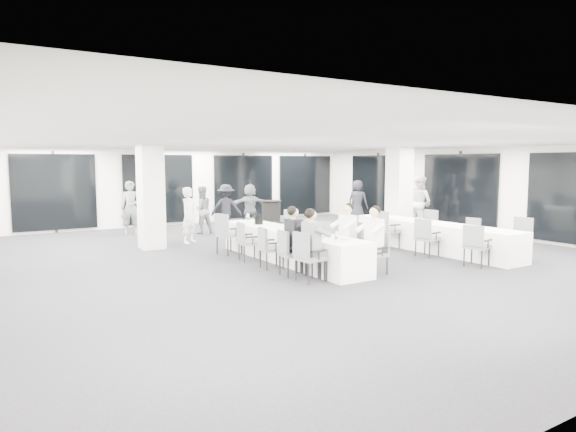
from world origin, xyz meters
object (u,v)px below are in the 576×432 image
at_px(cocktail_table, 271,215).
at_px(banquet_table_main, 290,246).
at_px(chair_main_right_fourth, 307,235).
at_px(chair_side_left_near, 475,243).
at_px(chair_main_left_mid, 268,245).
at_px(chair_main_right_mid, 323,238).
at_px(standing_guest_b, 201,207).
at_px(standing_guest_h, 419,199).
at_px(chair_side_right_far, 428,224).
at_px(standing_guest_c, 226,205).
at_px(standing_guest_a, 189,211).
at_px(chair_side_right_near, 519,236).
at_px(chair_main_left_near, 307,254).
at_px(standing_guest_f, 250,202).
at_px(ice_bucket_far, 259,219).
at_px(chair_main_right_near, 377,250).
at_px(chair_main_left_fourth, 246,239).
at_px(chair_side_left_far, 385,227).
at_px(chair_main_right_far, 283,227).
at_px(standing_guest_e, 358,198).
at_px(standing_guest_g, 131,204).
at_px(ice_bucket_near, 311,228).
at_px(chair_side_left_mid, 426,235).
at_px(chair_main_left_second, 289,250).
at_px(banquet_table_side, 433,237).
at_px(chair_main_left_far, 226,231).
at_px(chair_main_right_second, 352,241).
at_px(chair_side_right_mid, 470,232).

bearing_deg(cocktail_table, banquet_table_main, -116.28).
bearing_deg(chair_main_right_fourth, chair_side_left_near, -152.98).
relative_size(chair_main_left_mid, chair_main_right_mid, 1.01).
distance_m(standing_guest_b, standing_guest_h, 7.40).
relative_size(chair_main_right_fourth, chair_side_left_near, 0.94).
bearing_deg(chair_side_right_far, standing_guest_c, 32.93).
bearing_deg(standing_guest_a, chair_side_right_near, -80.85).
bearing_deg(chair_main_left_mid, chair_main_right_fourth, 127.84).
bearing_deg(chair_main_left_near, standing_guest_f, 155.65).
height_order(chair_main_left_mid, ice_bucket_far, ice_bucket_far).
bearing_deg(chair_main_right_near, chair_main_left_fourth, 29.42).
distance_m(chair_main_left_mid, chair_main_right_near, 2.35).
bearing_deg(chair_side_left_far, chair_main_right_far, -123.15).
relative_size(chair_main_left_near, standing_guest_h, 0.46).
relative_size(standing_guest_e, standing_guest_g, 0.95).
bearing_deg(chair_main_right_far, ice_bucket_near, 176.63).
bearing_deg(standing_guest_a, standing_guest_c, 9.60).
relative_size(chair_main_left_mid, chair_side_right_far, 0.95).
bearing_deg(chair_main_right_far, banquet_table_main, 167.50).
xyz_separation_m(cocktail_table, standing_guest_a, (-3.45, -1.20, 0.40)).
height_order(chair_main_right_near, chair_main_right_far, chair_main_right_far).
bearing_deg(banquet_table_main, standing_guest_f, 69.17).
bearing_deg(ice_bucket_near, chair_side_left_mid, -9.12).
xyz_separation_m(chair_side_left_far, standing_guest_c, (-2.03, 5.59, 0.31)).
distance_m(chair_main_left_mid, chair_side_left_mid, 4.07).
xyz_separation_m(chair_main_right_far, standing_guest_f, (1.69, 5.00, 0.28)).
relative_size(standing_guest_b, standing_guest_g, 0.90).
xyz_separation_m(chair_main_right_far, ice_bucket_near, (-0.78, -2.44, 0.29)).
relative_size(chair_main_left_second, chair_main_right_mid, 1.05).
distance_m(chair_main_right_mid, ice_bucket_near, 1.04).
xyz_separation_m(chair_main_right_mid, standing_guest_a, (-1.75, 4.11, 0.40)).
xyz_separation_m(chair_side_left_far, standing_guest_a, (-4.07, 3.79, 0.33)).
distance_m(chair_main_right_fourth, ice_bucket_near, 1.55).
xyz_separation_m(chair_main_left_fourth, chair_main_right_mid, (1.66, -0.80, -0.01)).
bearing_deg(chair_main_right_mid, standing_guest_b, -6.00).
distance_m(banquet_table_side, chair_side_left_far, 1.26).
bearing_deg(chair_main_left_mid, chair_main_left_far, -171.14).
xyz_separation_m(chair_main_left_near, ice_bucket_far, (0.78, 3.29, 0.32)).
bearing_deg(chair_side_left_far, chair_main_right_fourth, -98.88).
distance_m(chair_side_left_near, standing_guest_f, 9.42).
distance_m(chair_side_left_far, standing_guest_c, 5.95).
bearing_deg(cocktail_table, chair_main_right_second, -104.83).
distance_m(banquet_table_side, chair_main_left_far, 5.41).
distance_m(chair_main_left_near, standing_guest_b, 7.57).
bearing_deg(chair_main_right_fourth, chair_main_right_far, -9.21).
xyz_separation_m(chair_side_left_near, standing_guest_h, (3.66, 5.11, 0.52)).
relative_size(chair_main_left_second, chair_side_right_near, 0.94).
bearing_deg(chair_main_right_far, chair_side_right_mid, -112.36).
xyz_separation_m(banquet_table_side, chair_main_left_far, (-4.82, 2.45, 0.22)).
relative_size(cocktail_table, ice_bucket_far, 4.00).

